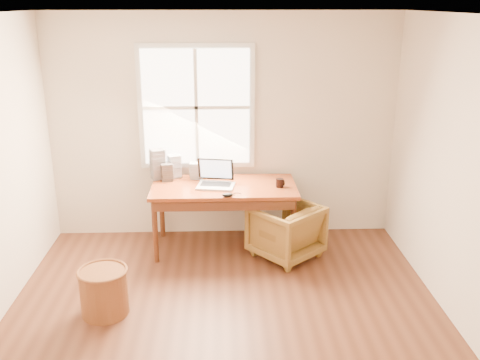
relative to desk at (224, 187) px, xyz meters
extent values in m
cube|color=brown|center=(0.00, -1.80, -0.74)|extent=(4.00, 4.50, 0.02)
cube|color=white|center=(0.00, -1.80, 1.88)|extent=(4.00, 4.50, 0.02)
cube|color=beige|center=(0.00, 0.46, 0.57)|extent=(4.00, 0.02, 2.60)
cube|color=silver|center=(-0.30, 0.42, 0.82)|extent=(1.32, 0.05, 1.42)
cube|color=white|center=(-0.30, 0.39, 0.82)|extent=(1.20, 0.02, 1.30)
cube|color=silver|center=(-0.30, 0.38, 0.82)|extent=(0.04, 0.02, 1.30)
cube|color=silver|center=(-0.30, 0.38, 0.82)|extent=(1.20, 0.02, 0.04)
cube|color=brown|center=(0.00, 0.00, 0.00)|extent=(1.60, 0.80, 0.04)
imported|color=olive|center=(0.67, -0.25, -0.43)|extent=(0.93, 0.93, 0.61)
cylinder|color=brown|center=(-1.09, -1.33, -0.52)|extent=(0.46, 0.46, 0.42)
ellipsoid|color=black|center=(0.04, -0.36, 0.04)|extent=(0.12, 0.08, 0.04)
cylinder|color=black|center=(0.61, -0.07, 0.07)|extent=(0.11, 0.11, 0.09)
cube|color=silver|center=(-0.57, 0.30, 0.15)|extent=(0.17, 0.16, 0.27)
cube|color=#222227|center=(-0.64, 0.19, 0.12)|extent=(0.15, 0.13, 0.20)
cube|color=#9FA1AC|center=(-0.75, 0.26, 0.19)|extent=(0.20, 0.19, 0.35)
cube|color=silver|center=(-0.31, 0.26, 0.11)|extent=(0.16, 0.14, 0.19)
camera|label=1|loc=(-0.02, -5.60, 1.97)|focal=40.00mm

